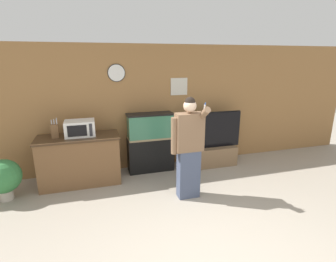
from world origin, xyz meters
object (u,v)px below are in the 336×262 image
object	(u,v)px
counter_island	(80,160)
knife_block	(55,131)
tv_on_stand	(211,150)
potted_plant	(3,177)
aquarium_on_stand	(150,142)
person_standing	(189,147)
microwave	(80,128)

from	to	relation	value
counter_island	knife_block	world-z (taller)	knife_block
tv_on_stand	potted_plant	size ratio (longest dim) A/B	1.93
potted_plant	aquarium_on_stand	bearing A→B (deg)	11.12
counter_island	person_standing	world-z (taller)	person_standing
knife_block	microwave	bearing A→B (deg)	1.93
person_standing	potted_plant	distance (m)	3.11
counter_island	potted_plant	xyz separation A→B (m)	(-1.21, -0.30, -0.05)
tv_on_stand	person_standing	distance (m)	1.60
knife_block	tv_on_stand	distance (m)	3.20
counter_island	potted_plant	distance (m)	1.25
microwave	aquarium_on_stand	xyz separation A→B (m)	(1.36, 0.17, -0.45)
aquarium_on_stand	potted_plant	size ratio (longest dim) A/B	1.73
tv_on_stand	knife_block	bearing A→B (deg)	-178.92
tv_on_stand	counter_island	bearing A→B (deg)	-178.22
counter_island	tv_on_stand	world-z (taller)	tv_on_stand
potted_plant	counter_island	bearing A→B (deg)	14.09
knife_block	counter_island	bearing A→B (deg)	-4.00
potted_plant	person_standing	bearing A→B (deg)	-14.31
microwave	aquarium_on_stand	size ratio (longest dim) A/B	0.43
knife_block	aquarium_on_stand	bearing A→B (deg)	5.89
aquarium_on_stand	tv_on_stand	bearing A→B (deg)	-5.39
counter_island	microwave	xyz separation A→B (m)	(0.05, 0.04, 0.61)
counter_island	aquarium_on_stand	distance (m)	1.43
knife_block	person_standing	world-z (taller)	person_standing
aquarium_on_stand	potted_plant	world-z (taller)	aquarium_on_stand
knife_block	aquarium_on_stand	world-z (taller)	knife_block
microwave	tv_on_stand	world-z (taller)	microwave
aquarium_on_stand	microwave	bearing A→B (deg)	-172.86
counter_island	tv_on_stand	xyz separation A→B (m)	(2.74, 0.09, -0.11)
microwave	knife_block	xyz separation A→B (m)	(-0.43, -0.01, -0.01)
counter_island	microwave	bearing A→B (deg)	39.30
person_standing	aquarium_on_stand	bearing A→B (deg)	105.90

